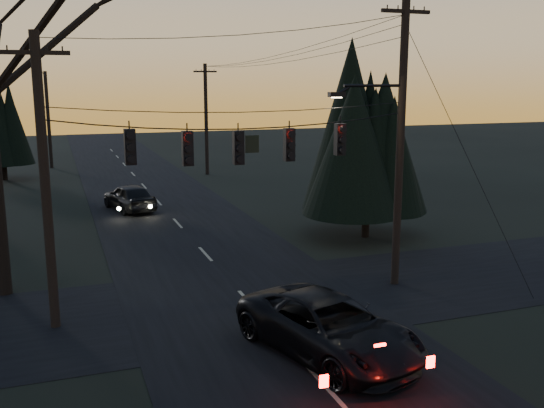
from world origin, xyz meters
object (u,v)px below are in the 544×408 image
object	(u,v)px
sedan_oncoming_a	(129,197)
utility_pole_far_l	(52,168)
utility_pole_right	(394,284)
evergreen_right	(368,138)
utility_pole_left	(56,327)
utility_pole_far_r	(207,174)
suv_near	(329,327)

from	to	relation	value
sedan_oncoming_a	utility_pole_far_l	bearing A→B (deg)	-92.87
utility_pole_right	utility_pole_far_l	world-z (taller)	utility_pole_right
evergreen_right	sedan_oncoming_a	world-z (taller)	evergreen_right
utility_pole_left	sedan_oncoming_a	size ratio (longest dim) A/B	1.92
utility_pole_far_r	suv_near	distance (m)	32.80
utility_pole_far_l	sedan_oncoming_a	xyz separation A→B (m)	(4.11, -19.85, 0.76)
utility_pole_left	utility_pole_far_r	world-z (taller)	same
utility_pole_far_l	suv_near	distance (m)	41.02
sedan_oncoming_a	utility_pole_far_r	bearing A→B (deg)	-136.52
evergreen_right	utility_pole_far_l	bearing A→B (deg)	114.86
utility_pole_far_l	sedan_oncoming_a	distance (m)	20.28
evergreen_right	suv_near	world-z (taller)	evergreen_right
utility_pole_left	sedan_oncoming_a	xyz separation A→B (m)	(4.11, 16.15, 0.76)
utility_pole_left	utility_pole_far_r	xyz separation A→B (m)	(11.50, 28.00, 0.00)
utility_pole_left	utility_pole_right	bearing A→B (deg)	0.00
utility_pole_right	sedan_oncoming_a	bearing A→B (deg)	114.59
utility_pole_far_r	utility_pole_far_l	xyz separation A→B (m)	(-11.50, 8.00, 0.00)
evergreen_right	utility_pole_far_r	bearing A→B (deg)	95.91
utility_pole_right	utility_pole_left	bearing A→B (deg)	180.00
utility_pole_far_r	sedan_oncoming_a	world-z (taller)	utility_pole_far_r
evergreen_right	suv_near	xyz separation A→B (m)	(-6.94, -10.78, -3.84)
utility_pole_far_l	suv_near	xyz separation A→B (m)	(6.80, -40.45, 0.78)
utility_pole_left	sedan_oncoming_a	distance (m)	16.68
utility_pole_left	suv_near	bearing A→B (deg)	-33.19
utility_pole_right	sedan_oncoming_a	distance (m)	17.78
utility_pole_far_r	evergreen_right	size ratio (longest dim) A/B	1.06
utility_pole_left	utility_pole_far_l	world-z (taller)	utility_pole_left
evergreen_right	suv_near	distance (m)	13.39
utility_pole_left	suv_near	xyz separation A→B (m)	(6.80, -4.45, 0.78)
utility_pole_right	utility_pole_far_l	bearing A→B (deg)	107.72
utility_pole_far_l	suv_near	bearing A→B (deg)	-80.46
utility_pole_far_r	evergreen_right	xyz separation A→B (m)	(2.24, -21.66, 4.62)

